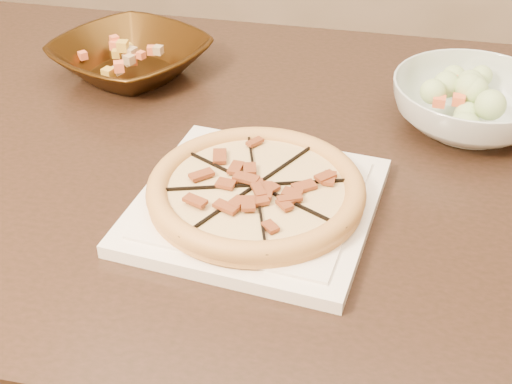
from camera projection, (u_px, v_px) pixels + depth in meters
dining_table at (223, 199)px, 1.10m from camera, size 1.48×1.00×0.75m
plate at (256, 204)px, 0.91m from camera, size 0.31×0.31×0.02m
pizza at (256, 189)px, 0.90m from camera, size 0.28×0.28×0.03m
bronze_bowl at (131, 59)px, 1.22m from camera, size 0.32×0.32×0.06m
mixed_dish at (127, 34)px, 1.19m from camera, size 0.11×0.12×0.03m
salad_bowl at (471, 105)px, 1.07m from camera, size 0.29×0.29×0.07m
salad at (477, 72)px, 1.04m from camera, size 0.13×0.11×0.04m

